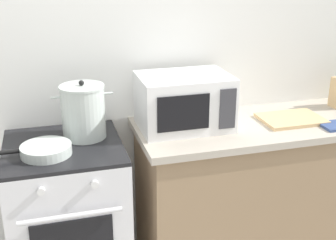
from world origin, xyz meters
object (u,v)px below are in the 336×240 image
(stove, at_px, (70,222))
(cutting_board, at_px, (291,119))
(microwave, at_px, (184,101))
(stock_pot, at_px, (83,112))
(frying_pan, at_px, (45,150))

(stove, height_order, cutting_board, cutting_board)
(stove, height_order, microwave, microwave)
(stove, distance_m, stock_pot, 0.62)
(microwave, bearing_deg, stock_pot, 179.80)
(frying_pan, distance_m, cutting_board, 1.41)
(stove, relative_size, stock_pot, 2.91)
(stock_pot, xyz_separation_m, microwave, (0.55, -0.00, 0.01))
(frying_pan, bearing_deg, stock_pot, 39.78)
(stock_pot, bearing_deg, stove, -146.46)
(stock_pot, height_order, frying_pan, stock_pot)
(stock_pot, bearing_deg, frying_pan, -140.22)
(stock_pot, distance_m, microwave, 0.55)
(stock_pot, xyz_separation_m, cutting_board, (1.19, -0.08, -0.13))
(stove, bearing_deg, frying_pan, -133.20)
(stove, relative_size, microwave, 1.84)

